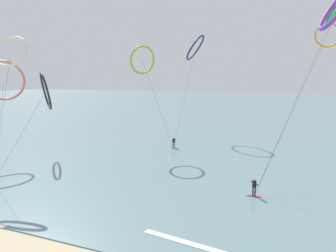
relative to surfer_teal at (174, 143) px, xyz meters
name	(u,v)px	position (x,y,z in m)	size (l,w,h in m)	color
sea_water	(256,107)	(4.41, 71.65, -0.78)	(400.00, 200.00, 0.08)	slate
surfer_teal	(174,143)	(0.00, 0.00, 0.00)	(1.40, 0.71, 1.70)	teal
surfer_crimson	(254,189)	(13.71, -15.50, 0.00)	(1.40, 0.73, 1.70)	red
kite_emerald	(332,15)	(20.66, 4.15, 18.12)	(8.24, 21.67, 20.72)	#199351
kite_lime	(143,60)	(-4.29, -1.66, 12.48)	(5.82, 4.12, 15.42)	#8CC62D
kite_navy	(195,48)	(-0.87, 13.45, 15.39)	(3.74, 16.32, 18.56)	navy
kite_coral	(4,80)	(-18.49, -13.57, 9.59)	(8.47, 10.42, 13.05)	#EA7260
kite_ivory	(10,52)	(-11.54, -18.39, 12.68)	(4.24, 4.56, 15.28)	silver
kite_charcoal	(46,91)	(-15.22, -9.75, 8.08)	(5.72, 13.96, 11.53)	black
kite_amber	(327,35)	(21.46, 18.88, 17.20)	(4.62, 45.22, 20.18)	orange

